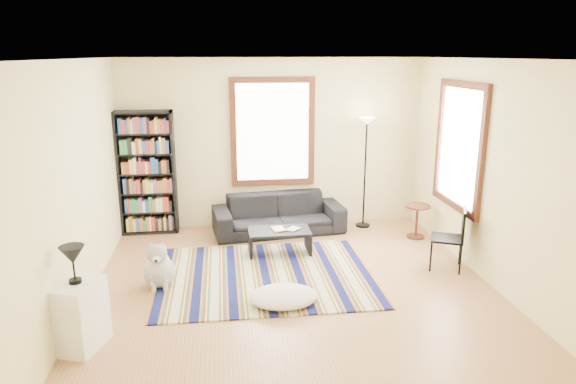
{
  "coord_description": "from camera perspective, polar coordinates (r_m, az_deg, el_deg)",
  "views": [
    {
      "loc": [
        -0.84,
        -5.94,
        2.86
      ],
      "look_at": [
        0.0,
        0.5,
        1.1
      ],
      "focal_mm": 32.0,
      "sensor_mm": 36.0,
      "label": 1
    }
  ],
  "objects": [
    {
      "name": "floor",
      "position": [
        6.67,
        0.56,
        -10.71
      ],
      "size": [
        5.0,
        5.0,
        0.1
      ],
      "primitive_type": "cube",
      "color": "#AF7450",
      "rests_on": "ground"
    },
    {
      "name": "ceiling",
      "position": [
        6.0,
        0.64,
        15.07
      ],
      "size": [
        5.0,
        5.0,
        0.1
      ],
      "primitive_type": "cube",
      "color": "white",
      "rests_on": "floor"
    },
    {
      "name": "wall_back",
      "position": [
        8.66,
        -1.76,
        5.44
      ],
      "size": [
        5.0,
        0.1,
        2.8
      ],
      "primitive_type": "cube",
      "color": "beige",
      "rests_on": "floor"
    },
    {
      "name": "wall_front",
      "position": [
        3.79,
        6.03,
        -7.59
      ],
      "size": [
        5.0,
        0.1,
        2.8
      ],
      "primitive_type": "cube",
      "color": "beige",
      "rests_on": "floor"
    },
    {
      "name": "wall_left",
      "position": [
        6.35,
        -22.82,
        0.67
      ],
      "size": [
        0.1,
        5.0,
        2.8
      ],
      "primitive_type": "cube",
      "color": "beige",
      "rests_on": "floor"
    },
    {
      "name": "wall_right",
      "position": [
        6.99,
        21.78,
        2.02
      ],
      "size": [
        0.1,
        5.0,
        2.8
      ],
      "primitive_type": "cube",
      "color": "beige",
      "rests_on": "floor"
    },
    {
      "name": "window_back",
      "position": [
        8.55,
        -1.72,
        6.67
      ],
      "size": [
        1.2,
        0.06,
        1.6
      ],
      "primitive_type": "cube",
      "color": "white",
      "rests_on": "wall_back"
    },
    {
      "name": "window_right",
      "position": [
        7.61,
        18.52,
        4.85
      ],
      "size": [
        0.06,
        1.2,
        1.6
      ],
      "primitive_type": "cube",
      "color": "white",
      "rests_on": "wall_right"
    },
    {
      "name": "rug",
      "position": [
        6.9,
        -2.53,
        -9.24
      ],
      "size": [
        2.82,
        2.26,
        0.02
      ],
      "primitive_type": "cube",
      "color": "#0E1246",
      "rests_on": "floor"
    },
    {
      "name": "sofa",
      "position": [
        8.43,
        -1.07,
        -2.45
      ],
      "size": [
        1.06,
        2.19,
        0.62
      ],
      "primitive_type": "imported",
      "rotation": [
        0.0,
        0.0,
        0.12
      ],
      "color": "black",
      "rests_on": "floor"
    },
    {
      "name": "bookshelf",
      "position": [
        8.55,
        -15.39,
        2.05
      ],
      "size": [
        0.9,
        0.3,
        2.0
      ],
      "primitive_type": "cube",
      "color": "black",
      "rests_on": "floor"
    },
    {
      "name": "coffee_table",
      "position": [
        7.59,
        -0.96,
        -5.53
      ],
      "size": [
        0.91,
        0.52,
        0.36
      ],
      "primitive_type": "cube",
      "rotation": [
        0.0,
        0.0,
        0.02
      ],
      "color": "black",
      "rests_on": "floor"
    },
    {
      "name": "book_a",
      "position": [
        7.51,
        -1.73,
        -4.2
      ],
      "size": [
        0.26,
        0.21,
        0.02
      ],
      "primitive_type": "imported",
      "rotation": [
        0.0,
        0.0,
        0.19
      ],
      "color": "beige",
      "rests_on": "coffee_table"
    },
    {
      "name": "book_b",
      "position": [
        7.59,
        0.12,
        -4.02
      ],
      "size": [
        0.25,
        0.25,
        0.02
      ],
      "primitive_type": "imported",
      "rotation": [
        0.0,
        0.0,
        -0.77
      ],
      "color": "beige",
      "rests_on": "coffee_table"
    },
    {
      "name": "floor_cushion",
      "position": [
        6.14,
        -0.51,
        -11.53
      ],
      "size": [
        0.91,
        0.75,
        0.2
      ],
      "primitive_type": "ellipsoid",
      "rotation": [
        0.0,
        0.0,
        0.19
      ],
      "color": "beige",
      "rests_on": "floor"
    },
    {
      "name": "floor_lamp",
      "position": [
        8.64,
        8.54,
        2.08
      ],
      "size": [
        0.37,
        0.37,
        1.86
      ],
      "primitive_type": null,
      "rotation": [
        0.0,
        0.0,
        -0.25
      ],
      "color": "black",
      "rests_on": "floor"
    },
    {
      "name": "side_table",
      "position": [
        8.44,
        14.1,
        -3.19
      ],
      "size": [
        0.43,
        0.43,
        0.54
      ],
      "primitive_type": "cylinder",
      "rotation": [
        0.0,
        0.0,
        -0.07
      ],
      "color": "#471C11",
      "rests_on": "floor"
    },
    {
      "name": "folding_chair",
      "position": [
        7.32,
        17.24,
        -4.95
      ],
      "size": [
        0.55,
        0.54,
        0.86
      ],
      "primitive_type": "cube",
      "rotation": [
        0.0,
        0.0,
        -0.43
      ],
      "color": "black",
      "rests_on": "floor"
    },
    {
      "name": "white_cabinet",
      "position": [
        5.62,
        -22.17,
        -12.57
      ],
      "size": [
        0.52,
        0.6,
        0.7
      ],
      "primitive_type": "cube",
      "rotation": [
        0.0,
        0.0,
        -0.34
      ],
      "color": "white",
      "rests_on": "floor"
    },
    {
      "name": "table_lamp",
      "position": [
        5.4,
        -22.74,
        -7.46
      ],
      "size": [
        0.27,
        0.27,
        0.38
      ],
      "primitive_type": null,
      "rotation": [
        0.0,
        0.0,
        0.13
      ],
      "color": "black",
      "rests_on": "white_cabinet"
    },
    {
      "name": "dog",
      "position": [
        6.71,
        -14.12,
        -7.62
      ],
      "size": [
        0.48,
        0.65,
        0.63
      ],
      "primitive_type": null,
      "rotation": [
        0.0,
        0.0,
        0.05
      ],
      "color": "#B4B4B4",
      "rests_on": "floor"
    }
  ]
}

